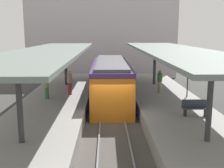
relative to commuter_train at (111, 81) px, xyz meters
The scene contains 15 objects.
ground_plane 5.59m from the commuter_train, 90.00° to the right, with size 80.00×80.00×0.00m, color #383835.
platform_left 6.65m from the commuter_train, 125.56° to the right, with size 4.40×28.00×1.00m, color gray.
platform_right 6.65m from the commuter_train, 54.44° to the right, with size 4.40×28.00×1.00m, color gray.
track_ballast 5.56m from the commuter_train, 90.00° to the right, with size 3.20×28.00×0.20m, color #4C4742.
rail_near_side 5.56m from the commuter_train, 97.71° to the right, with size 0.08×28.00×0.14m, color slate.
rail_far_side 5.56m from the commuter_train, 82.29° to the right, with size 0.08×28.00×0.14m, color slate.
commuter_train is the anchor object (origin of this frame).
canopy_left 6.01m from the commuter_train, 134.14° to the right, with size 4.18×21.00×3.37m.
canopy_right 6.03m from the commuter_train, 45.86° to the right, with size 4.18×21.00×3.41m.
platform_bench 8.06m from the commuter_train, 56.83° to the right, with size 1.40×0.41×0.86m.
platform_sign 5.83m from the commuter_train, 23.14° to the right, with size 0.90×0.08×2.21m.
passenger_near_bench 3.35m from the commuter_train, 153.20° to the right, with size 0.36×0.36×1.76m.
passenger_mid_platform 5.13m from the commuter_train, 148.49° to the right, with size 0.36×0.36×1.61m.
passenger_far_end 3.74m from the commuter_train, 15.58° to the right, with size 0.36×0.36×1.70m.
station_building_backdrop 15.19m from the commuter_train, 93.41° to the left, with size 18.00×6.00×11.00m, color #B7B2B7.
Camera 1 is at (-0.36, -15.43, 5.38)m, focal length 43.72 mm.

